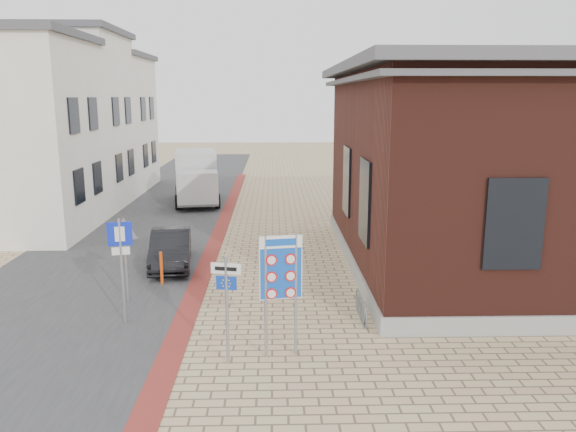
# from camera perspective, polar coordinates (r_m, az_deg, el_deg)

# --- Properties ---
(ground) EXTENTS (120.00, 120.00, 0.00)m
(ground) POSITION_cam_1_polar(r_m,az_deg,el_deg) (13.04, -2.98, -14.05)
(ground) COLOR tan
(ground) RESTS_ON ground
(road_strip) EXTENTS (7.00, 60.00, 0.02)m
(road_strip) POSITION_cam_1_polar(r_m,az_deg,el_deg) (27.93, -13.55, -0.11)
(road_strip) COLOR #38383A
(road_strip) RESTS_ON ground
(curb_strip) EXTENTS (0.60, 40.00, 0.02)m
(curb_strip) POSITION_cam_1_polar(r_m,az_deg,el_deg) (22.57, -7.43, -2.73)
(curb_strip) COLOR maroon
(curb_strip) RESTS_ON ground
(brick_building) EXTENTS (13.00, 13.00, 6.80)m
(brick_building) POSITION_cam_1_polar(r_m,az_deg,el_deg) (20.72, 23.25, 4.85)
(brick_building) COLOR gray
(brick_building) RESTS_ON ground
(townhouse_near) EXTENTS (7.40, 6.40, 8.30)m
(townhouse_near) POSITION_cam_1_polar(r_m,az_deg,el_deg) (26.33, -27.25, 7.32)
(townhouse_near) COLOR silver
(townhouse_near) RESTS_ON ground
(townhouse_mid) EXTENTS (7.40, 6.40, 9.10)m
(townhouse_mid) POSITION_cam_1_polar(r_m,az_deg,el_deg) (31.82, -22.67, 9.04)
(townhouse_mid) COLOR silver
(townhouse_mid) RESTS_ON ground
(townhouse_far) EXTENTS (7.40, 6.40, 8.30)m
(townhouse_far) POSITION_cam_1_polar(r_m,az_deg,el_deg) (37.50, -19.34, 9.00)
(townhouse_far) COLOR silver
(townhouse_far) RESTS_ON ground
(bike_rack) EXTENTS (0.08, 1.80, 0.60)m
(bike_rack) POSITION_cam_1_polar(r_m,az_deg,el_deg) (15.12, 7.45, -9.27)
(bike_rack) COLOR slate
(bike_rack) RESTS_ON ground
(sedan) EXTENTS (1.77, 3.88, 1.23)m
(sedan) POSITION_cam_1_polar(r_m,az_deg,el_deg) (19.73, -11.83, -3.24)
(sedan) COLOR black
(sedan) RESTS_ON ground
(box_truck) EXTENTS (2.92, 5.59, 2.79)m
(box_truck) POSITION_cam_1_polar(r_m,az_deg,el_deg) (30.97, -9.31, 3.93)
(box_truck) COLOR slate
(box_truck) RESTS_ON ground
(border_sign) EXTENTS (0.95, 0.21, 2.80)m
(border_sign) POSITION_cam_1_polar(r_m,az_deg,el_deg) (12.33, -0.74, -5.54)
(border_sign) COLOR gray
(border_sign) RESTS_ON ground
(essen_sign) EXTENTS (0.65, 0.17, 2.44)m
(essen_sign) POSITION_cam_1_polar(r_m,az_deg,el_deg) (12.15, -6.26, -7.85)
(essen_sign) COLOR gray
(essen_sign) RESTS_ON ground
(parking_sign) EXTENTS (0.60, 0.17, 2.76)m
(parking_sign) POSITION_cam_1_polar(r_m,az_deg,el_deg) (14.75, -16.61, -3.53)
(parking_sign) COLOR gray
(parking_sign) RESTS_ON ground
(yield_sign) EXTENTS (0.81, 0.41, 2.43)m
(yield_sign) POSITION_cam_1_polar(r_m,az_deg,el_deg) (16.24, -16.28, -2.27)
(yield_sign) COLOR gray
(yield_sign) RESTS_ON ground
(bollard) EXTENTS (0.12, 0.12, 1.05)m
(bollard) POSITION_cam_1_polar(r_m,az_deg,el_deg) (17.84, -12.73, -5.22)
(bollard) COLOR #DF470B
(bollard) RESTS_ON ground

